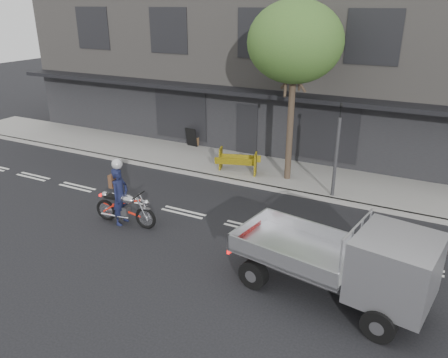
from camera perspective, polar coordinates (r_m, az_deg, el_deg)
ground at (r=14.85m, az=-5.31°, el=-4.36°), size 80.00×80.00×0.00m
sidewalk at (r=18.62m, az=2.35°, el=1.58°), size 32.00×3.20×0.15m
kerb at (r=17.27m, az=0.12°, el=-0.07°), size 32.00×0.20×0.15m
building_main at (r=23.75m, az=9.45°, el=15.53°), size 26.00×10.00×8.00m
street_tree at (r=16.23m, az=9.26°, el=17.18°), size 3.40×3.40×6.74m
traffic_light_pole at (r=15.64m, az=14.44°, el=2.97°), size 0.12×0.12×3.50m
motorcycle at (r=14.14m, az=-12.82°, el=-3.62°), size 2.22×0.64×1.14m
rider at (r=14.09m, az=-13.41°, el=-2.22°), size 0.49×0.71×1.87m
flatbed_ute at (r=10.34m, az=19.05°, el=-10.60°), size 4.82×2.56×2.12m
construction_barrier at (r=17.55m, az=1.47°, el=2.19°), size 1.80×1.14×0.94m
sandwich_board at (r=21.00m, az=-4.29°, el=5.45°), size 0.60×0.42×0.91m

